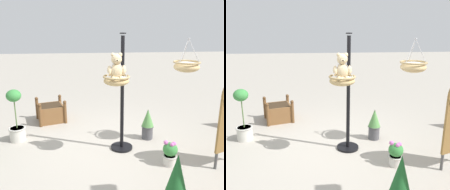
# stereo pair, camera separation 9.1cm
# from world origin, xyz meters

# --- Properties ---
(ground_plane) EXTENTS (40.00, 40.00, 0.00)m
(ground_plane) POSITION_xyz_m (0.00, 0.00, 0.00)
(ground_plane) COLOR #A8A093
(display_pole_central) EXTENTS (0.44, 0.44, 2.30)m
(display_pole_central) POSITION_xyz_m (-0.25, 0.05, 0.70)
(display_pole_central) COLOR black
(display_pole_central) RESTS_ON ground
(hanging_basket_with_teddy) EXTENTS (0.49, 0.49, 0.52)m
(hanging_basket_with_teddy) POSITION_xyz_m (-0.10, 0.30, 1.48)
(hanging_basket_with_teddy) COLOR tan
(teddy_bear) EXTENTS (0.33, 0.29, 0.48)m
(teddy_bear) POSITION_xyz_m (-0.10, 0.32, 1.69)
(teddy_bear) COLOR #D1B789
(hanging_basket_left_high) EXTENTS (0.52, 0.52, 0.65)m
(hanging_basket_left_high) POSITION_xyz_m (-1.52, -0.00, 1.66)
(hanging_basket_left_high) COLOR tan
(wooden_planter_box) EXTENTS (0.86, 0.86, 0.61)m
(wooden_planter_box) POSITION_xyz_m (1.37, -1.69, 0.24)
(wooden_planter_box) COLOR brown
(wooden_planter_box) RESTS_ON ground
(potted_plant_flowering_red) EXTENTS (0.27, 0.27, 0.68)m
(potted_plant_flowering_red) POSITION_xyz_m (-0.88, -0.34, 0.35)
(potted_plant_flowering_red) COLOR #4C4C51
(potted_plant_flowering_red) RESTS_ON ground
(potted_plant_bushy_green) EXTENTS (0.26, 0.26, 0.47)m
(potted_plant_bushy_green) POSITION_xyz_m (-1.00, 0.77, 0.23)
(potted_plant_bushy_green) COLOR beige
(potted_plant_bushy_green) RESTS_ON ground
(potted_plant_conical_shrub) EXTENTS (0.29, 0.29, 0.79)m
(potted_plant_conical_shrub) POSITION_xyz_m (-0.71, 1.81, 0.40)
(potted_plant_conical_shrub) COLOR #BC6042
(potted_plant_conical_shrub) RESTS_ON ground
(potted_plant_trailing_ivy) EXTENTS (0.36, 0.36, 1.14)m
(potted_plant_trailing_ivy) POSITION_xyz_m (1.95, -0.57, 0.50)
(potted_plant_trailing_ivy) COLOR beige
(potted_plant_trailing_ivy) RESTS_ON ground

